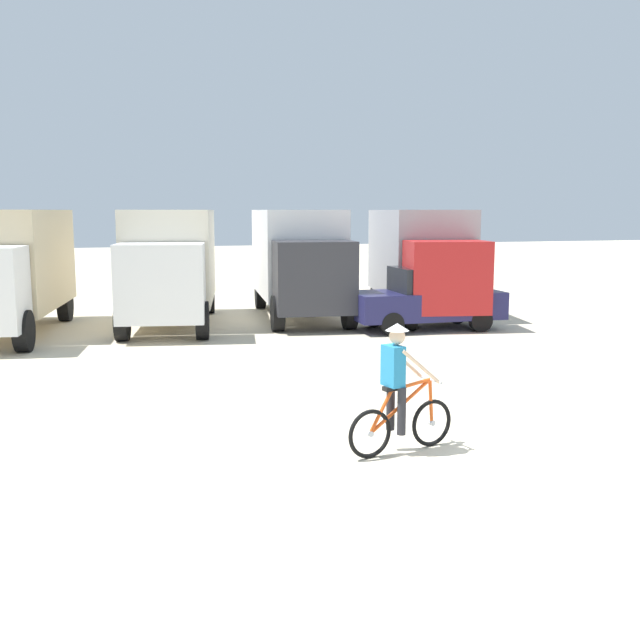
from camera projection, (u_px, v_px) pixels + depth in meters
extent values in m
plane|color=beige|center=(422.00, 433.00, 11.08)|extent=(120.00, 120.00, 0.00)
cube|color=#CCB78E|center=(12.00, 259.00, 20.25)|extent=(3.17, 5.51, 2.70)
cylinder|color=black|center=(24.00, 331.00, 17.39)|extent=(0.47, 1.04, 1.00)
cylinder|color=black|center=(65.00, 305.00, 22.27)|extent=(0.47, 1.04, 1.00)
cube|color=beige|center=(172.00, 255.00, 21.98)|extent=(3.31, 5.55, 2.70)
cube|color=silver|center=(161.00, 283.00, 18.71)|extent=(2.44, 1.88, 2.00)
cube|color=black|center=(158.00, 271.00, 17.97)|extent=(2.00, 0.45, 0.80)
cylinder|color=black|center=(202.00, 320.00, 19.07)|extent=(0.50, 1.04, 1.00)
cylinder|color=black|center=(122.00, 322.00, 18.84)|extent=(0.50, 1.04, 1.00)
cylinder|color=black|center=(209.00, 298.00, 23.97)|extent=(0.50, 1.04, 1.00)
cylinder|color=black|center=(146.00, 299.00, 23.75)|extent=(0.50, 1.04, 1.00)
cube|color=white|center=(297.00, 252.00, 23.53)|extent=(3.01, 5.45, 2.70)
cube|color=#2D2D33|center=(314.00, 277.00, 20.29)|extent=(2.37, 1.76, 2.00)
cube|color=black|center=(319.00, 267.00, 19.56)|extent=(2.02, 0.32, 0.80)
cylinder|color=black|center=(349.00, 312.00, 20.71)|extent=(0.44, 1.03, 1.00)
cylinder|color=black|center=(278.00, 313.00, 20.36)|extent=(0.44, 1.03, 1.00)
cylinder|color=black|center=(319.00, 293.00, 25.57)|extent=(0.44, 1.03, 1.00)
cylinder|color=black|center=(260.00, 294.00, 25.22)|extent=(0.44, 1.03, 1.00)
cube|color=#9E9EA3|center=(418.00, 252.00, 23.67)|extent=(3.37, 5.57, 2.70)
cube|color=#B21E1E|center=(446.00, 277.00, 20.40)|extent=(2.45, 1.90, 2.00)
cube|color=black|center=(454.00, 266.00, 19.66)|extent=(2.00, 0.47, 0.80)
cylinder|color=black|center=(480.00, 312.00, 20.74)|extent=(0.51, 1.04, 1.00)
cylinder|color=black|center=(409.00, 313.00, 20.54)|extent=(0.51, 1.04, 1.00)
cylinder|color=black|center=(435.00, 292.00, 25.65)|extent=(0.51, 1.04, 1.00)
cylinder|color=black|center=(377.00, 293.00, 25.45)|extent=(0.51, 1.04, 1.00)
cube|color=#1E1E4C|center=(426.00, 305.00, 20.66)|extent=(4.27, 1.94, 0.76)
cube|color=black|center=(432.00, 279.00, 20.59)|extent=(2.17, 1.69, 0.68)
cylinder|color=black|center=(392.00, 324.00, 19.64)|extent=(0.65, 0.25, 0.64)
cylinder|color=black|center=(373.00, 316.00, 21.13)|extent=(0.65, 0.25, 0.64)
cylinder|color=black|center=(481.00, 320.00, 20.29)|extent=(0.65, 0.25, 0.64)
cylinder|color=black|center=(456.00, 313.00, 21.78)|extent=(0.65, 0.25, 0.64)
torus|color=black|center=(432.00, 423.00, 10.42)|extent=(0.68, 0.21, 0.68)
cylinder|color=silver|center=(432.00, 423.00, 10.42)|extent=(0.10, 0.10, 0.08)
torus|color=black|center=(370.00, 434.00, 9.90)|extent=(0.68, 0.21, 0.68)
cylinder|color=silver|center=(370.00, 434.00, 9.90)|extent=(0.10, 0.10, 0.08)
cylinder|color=#E05119|center=(400.00, 406.00, 10.10)|extent=(1.01, 0.27, 0.68)
cylinder|color=#E05119|center=(411.00, 385.00, 10.14)|extent=(0.66, 0.19, 0.13)
cylinder|color=#E05119|center=(381.00, 412.00, 9.95)|extent=(0.39, 0.13, 0.59)
cylinder|color=#E05119|center=(431.00, 401.00, 10.36)|extent=(0.11, 0.07, 0.64)
cylinder|color=silver|center=(430.00, 379.00, 10.30)|extent=(0.15, 0.52, 0.04)
cube|color=black|center=(392.00, 388.00, 9.99)|extent=(0.26, 0.17, 0.06)
cube|color=teal|center=(393.00, 366.00, 9.95)|extent=(0.26, 0.36, 0.56)
sphere|color=beige|center=(397.00, 336.00, 9.92)|extent=(0.22, 0.22, 0.22)
cone|color=silver|center=(397.00, 327.00, 9.90)|extent=(0.32, 0.32, 0.10)
cylinder|color=#26262B|center=(391.00, 407.00, 10.18)|extent=(0.12, 0.12, 0.66)
cylinder|color=#26262B|center=(402.00, 411.00, 9.96)|extent=(0.12, 0.12, 0.66)
cylinder|color=beige|center=(405.00, 362.00, 10.27)|extent=(0.62, 0.23, 0.53)
cylinder|color=beige|center=(421.00, 367.00, 9.96)|extent=(0.63, 0.15, 0.53)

